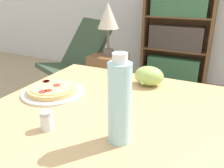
{
  "coord_description": "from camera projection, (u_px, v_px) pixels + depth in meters",
  "views": [
    {
      "loc": [
        0.35,
        -0.72,
        1.21
      ],
      "look_at": [
        -0.05,
        0.11,
        0.83
      ],
      "focal_mm": 38.0,
      "sensor_mm": 36.0,
      "label": 1
    }
  ],
  "objects": [
    {
      "name": "dining_table",
      "position": [
        127.0,
        141.0,
        0.9
      ],
      "size": [
        1.08,
        0.92,
        0.77
      ],
      "color": "tan",
      "rests_on": "ground_plane"
    },
    {
      "name": "pizza_on_plate",
      "position": [
        53.0,
        90.0,
        1.05
      ],
      "size": [
        0.27,
        0.27,
        0.04
      ],
      "color": "white",
      "rests_on": "dining_table"
    },
    {
      "name": "grape_bunch",
      "position": [
        149.0,
        76.0,
        1.13
      ],
      "size": [
        0.14,
        0.12,
        0.09
      ],
      "color": "#A8CC66",
      "rests_on": "dining_table"
    },
    {
      "name": "drink_bottle",
      "position": [
        119.0,
        102.0,
        0.68
      ],
      "size": [
        0.07,
        0.07,
        0.27
      ],
      "color": "#A3DBEA",
      "rests_on": "dining_table"
    },
    {
      "name": "salt_shaker",
      "position": [
        47.0,
        120.0,
        0.77
      ],
      "size": [
        0.04,
        0.04,
        0.06
      ],
      "color": "white",
      "rests_on": "dining_table"
    },
    {
      "name": "lounge_chair_near",
      "position": [
        75.0,
        74.0,
        2.76
      ],
      "size": [
        0.82,
        0.94,
        0.88
      ],
      "rotation": [
        0.0,
        0.0,
        -0.44
      ],
      "color": "slate",
      "rests_on": "ground_plane"
    },
    {
      "name": "bookshelf",
      "position": [
        176.0,
        36.0,
        3.13
      ],
      "size": [
        0.89,
        0.24,
        1.32
      ],
      "color": "brown",
      "rests_on": "ground_plane"
    },
    {
      "name": "side_table",
      "position": [
        108.0,
        81.0,
        2.55
      ],
      "size": [
        0.34,
        0.34,
        0.57
      ],
      "color": "brown",
      "rests_on": "ground_plane"
    },
    {
      "name": "table_lamp",
      "position": [
        108.0,
        18.0,
        2.31
      ],
      "size": [
        0.21,
        0.21,
        0.52
      ],
      "color": "#665B51",
      "rests_on": "side_table"
    }
  ]
}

